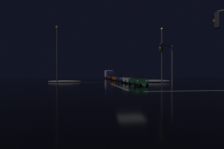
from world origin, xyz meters
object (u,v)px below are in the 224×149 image
object	(u,v)px
sedan_black	(114,77)
streetlamp_right_near	(162,52)
sedan_blue	(122,78)
sedan_red	(111,77)
sedan_green	(138,80)
sedan_white	(129,79)
traffic_signal_ne	(167,57)
box_truck	(109,74)
streetlamp_left_near	(57,51)
sedan_orange	(116,78)

from	to	relation	value
sedan_black	streetlamp_right_near	world-z (taller)	streetlamp_right_near
sedan_blue	sedan_red	distance (m)	18.34
sedan_green	sedan_black	xyz separation A→B (m)	(0.10, 24.28, 0.00)
sedan_white	sedan_black	world-z (taller)	same
sedan_green	sedan_blue	size ratio (longest dim) A/B	1.00
sedan_black	traffic_signal_ne	distance (m)	27.44
sedan_green	sedan_black	bearing A→B (deg)	89.76
sedan_red	box_truck	world-z (taller)	box_truck
sedan_red	traffic_signal_ne	xyz separation A→B (m)	(3.37, -33.61, 3.30)
sedan_red	streetlamp_right_near	size ratio (longest dim) A/B	0.44
traffic_signal_ne	sedan_white	bearing A→B (deg)	110.86
sedan_black	sedan_red	bearing A→B (deg)	90.52
streetlamp_right_near	streetlamp_left_near	distance (m)	17.98
sedan_black	streetlamp_left_near	xyz separation A→B (m)	(-12.58, -20.45, 4.67)
sedan_red	traffic_signal_ne	size ratio (longest dim) A/B	0.73
sedan_green	streetlamp_right_near	distance (m)	8.28
sedan_orange	streetlamp_left_near	bearing A→B (deg)	-129.62
streetlamp_left_near	sedan_green	bearing A→B (deg)	-17.06
sedan_white	streetlamp_left_near	distance (m)	13.55
sedan_orange	streetlamp_left_near	distance (m)	19.67
sedan_green	sedan_red	distance (m)	30.86
sedan_blue	streetlamp_right_near	bearing A→B (deg)	-57.25
sedan_green	streetlamp_left_near	bearing A→B (deg)	162.94
sedan_blue	sedan_orange	world-z (taller)	same
sedan_black	streetlamp_left_near	size ratio (longest dim) A/B	0.45
sedan_black	sedan_red	world-z (taller)	same
sedan_green	sedan_orange	size ratio (longest dim) A/B	1.00
sedan_black	box_truck	world-z (taller)	box_truck
box_truck	sedan_black	bearing A→B (deg)	-90.29
sedan_white	box_truck	bearing A→B (deg)	89.74
traffic_signal_ne	streetlamp_right_near	size ratio (longest dim) A/B	0.59
sedan_blue	sedan_red	world-z (taller)	same
sedan_white	sedan_black	bearing A→B (deg)	89.77
sedan_white	sedan_black	size ratio (longest dim) A/B	1.00
box_truck	traffic_signal_ne	distance (m)	40.95
sedan_black	traffic_signal_ne	size ratio (longest dim) A/B	0.73
sedan_green	streetlamp_right_near	size ratio (longest dim) A/B	0.44
sedan_blue	traffic_signal_ne	xyz separation A→B (m)	(3.51, -15.27, 3.30)
traffic_signal_ne	sedan_orange	bearing A→B (deg)	99.89
sedan_white	traffic_signal_ne	xyz separation A→B (m)	(3.39, -8.89, 3.30)
sedan_green	box_truck	size ratio (longest dim) A/B	0.52
streetlamp_right_near	sedan_red	bearing A→B (deg)	101.41
traffic_signal_ne	sedan_black	bearing A→B (deg)	96.99
sedan_white	traffic_signal_ne	bearing A→B (deg)	-69.14
sedan_blue	streetlamp_left_near	size ratio (longest dim) A/B	0.45
traffic_signal_ne	sedan_green	bearing A→B (deg)	141.14
sedan_blue	streetlamp_right_near	world-z (taller)	streetlamp_right_near
streetlamp_left_near	box_truck	bearing A→B (deg)	69.68
sedan_orange	streetlamp_right_near	world-z (taller)	streetlamp_right_near
sedan_green	streetlamp_right_near	xyz separation A→B (m)	(5.50, 3.83, 4.87)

